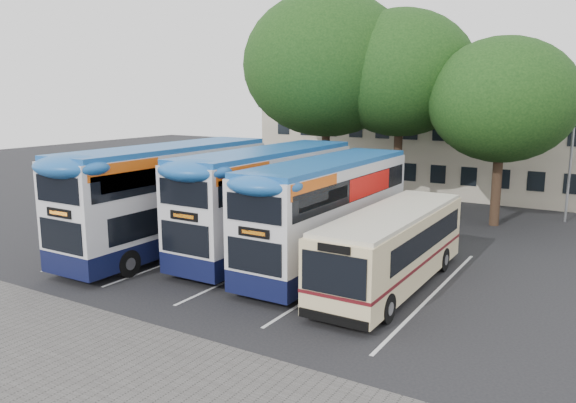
% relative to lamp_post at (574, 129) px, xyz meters
% --- Properties ---
extents(ground, '(120.00, 120.00, 0.00)m').
position_rel_lamp_post_xyz_m(ground, '(-6.00, -19.97, -5.08)').
color(ground, black).
rests_on(ground, ground).
extents(paving_strip, '(40.00, 6.00, 0.01)m').
position_rel_lamp_post_xyz_m(paving_strip, '(-8.00, -24.97, -5.08)').
color(paving_strip, '#595654').
rests_on(paving_strip, ground).
extents(bay_lines, '(14.12, 11.00, 0.01)m').
position_rel_lamp_post_xyz_m(bay_lines, '(-9.75, -14.97, -5.08)').
color(bay_lines, silver).
rests_on(bay_lines, ground).
extents(depot_building, '(32.40, 8.40, 6.20)m').
position_rel_lamp_post_xyz_m(depot_building, '(-6.00, 7.02, -1.93)').
color(depot_building, '#AD9E8B').
rests_on(depot_building, ground).
extents(lamp_post, '(0.25, 1.05, 9.06)m').
position_rel_lamp_post_xyz_m(lamp_post, '(0.00, 0.00, 0.00)').
color(lamp_post, gray).
rests_on(lamp_post, ground).
extents(tree_left, '(10.06, 10.06, 12.90)m').
position_rel_lamp_post_xyz_m(tree_left, '(-13.30, -2.90, 3.53)').
color(tree_left, black).
rests_on(tree_left, ground).
extents(tree_mid, '(8.50, 8.50, 11.69)m').
position_rel_lamp_post_xyz_m(tree_mid, '(-9.02, -1.94, 2.98)').
color(tree_mid, black).
rests_on(tree_mid, ground).
extents(tree_right, '(7.56, 7.56, 9.81)m').
position_rel_lamp_post_xyz_m(tree_right, '(-3.18, -2.82, 1.50)').
color(tree_right, black).
rests_on(tree_right, ground).
extents(bus_dd_left, '(2.73, 11.25, 4.69)m').
position_rel_lamp_post_xyz_m(bus_dd_left, '(-14.55, -15.39, -2.50)').
color(bus_dd_left, '#0E1336').
rests_on(bus_dd_left, ground).
extents(bus_dd_mid, '(2.65, 10.94, 4.56)m').
position_rel_lamp_post_xyz_m(bus_dd_mid, '(-10.65, -13.35, -2.57)').
color(bus_dd_mid, '#0E1336').
rests_on(bus_dd_mid, ground).
extents(bus_dd_right, '(2.53, 10.45, 4.35)m').
position_rel_lamp_post_xyz_m(bus_dd_right, '(-7.41, -13.93, -2.69)').
color(bus_dd_right, '#0E1336').
rests_on(bus_dd_right, ground).
extents(bus_single, '(2.40, 9.44, 2.81)m').
position_rel_lamp_post_xyz_m(bus_single, '(-4.31, -14.86, -3.49)').
color(bus_single, beige).
rests_on(bus_single, ground).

